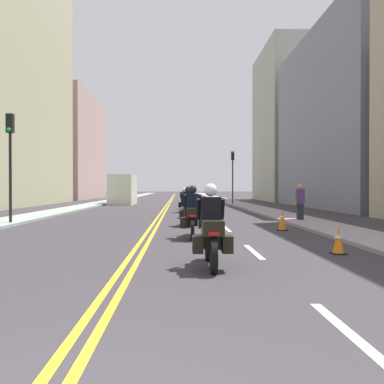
# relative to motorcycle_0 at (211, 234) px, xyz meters

# --- Properties ---
(ground_plane) EXTENTS (264.00, 264.00, 0.00)m
(ground_plane) POSITION_rel_motorcycle_0_xyz_m (-1.65, 42.11, -0.68)
(ground_plane) COLOR #373238
(sidewalk_left) EXTENTS (2.06, 144.00, 0.12)m
(sidewalk_left) POSITION_rel_motorcycle_0_xyz_m (-8.42, 42.11, -0.62)
(sidewalk_left) COLOR #93A097
(sidewalk_left) RESTS_ON ground
(sidewalk_right) EXTENTS (2.06, 144.00, 0.12)m
(sidewalk_right) POSITION_rel_motorcycle_0_xyz_m (5.12, 42.11, -0.62)
(sidewalk_right) COLOR #9E9097
(sidewalk_right) RESTS_ON ground
(centreline_yellow_inner) EXTENTS (0.12, 132.00, 0.01)m
(centreline_yellow_inner) POSITION_rel_motorcycle_0_xyz_m (-1.77, 42.11, -0.67)
(centreline_yellow_inner) COLOR yellow
(centreline_yellow_inner) RESTS_ON ground
(centreline_yellow_outer) EXTENTS (0.12, 132.00, 0.01)m
(centreline_yellow_outer) POSITION_rel_motorcycle_0_xyz_m (-1.53, 42.11, -0.67)
(centreline_yellow_outer) COLOR yellow
(centreline_yellow_outer) RESTS_ON ground
(lane_dashes_white) EXTENTS (0.14, 56.40, 0.01)m
(lane_dashes_white) POSITION_rel_motorcycle_0_xyz_m (1.22, 23.11, -0.67)
(lane_dashes_white) COLOR silver
(lane_dashes_white) RESTS_ON ground
(building_right_1) EXTENTS (8.96, 19.93, 14.02)m
(building_right_1) POSITION_rel_motorcycle_0_xyz_m (14.13, 25.51, 6.33)
(building_right_1) COLOR slate
(building_right_1) RESTS_ON ground
(building_left_2) EXTENTS (7.85, 20.42, 14.78)m
(building_left_2) POSITION_rel_motorcycle_0_xyz_m (-16.88, 54.58, 6.71)
(building_left_2) COLOR tan
(building_left_2) RESTS_ON ground
(building_right_2) EXTENTS (8.98, 13.92, 18.62)m
(building_right_2) POSITION_rel_motorcycle_0_xyz_m (14.14, 44.22, 8.63)
(building_right_2) COLOR #9A9F90
(building_right_2) RESTS_ON ground
(motorcycle_0) EXTENTS (0.76, 2.13, 1.67)m
(motorcycle_0) POSITION_rel_motorcycle_0_xyz_m (0.00, 0.00, 0.00)
(motorcycle_0) COLOR black
(motorcycle_0) RESTS_ON ground
(motorcycle_1) EXTENTS (0.77, 2.30, 1.67)m
(motorcycle_1) POSITION_rel_motorcycle_0_xyz_m (-0.20, 5.04, 0.00)
(motorcycle_1) COLOR black
(motorcycle_1) RESTS_ON ground
(motorcycle_2) EXTENTS (0.77, 2.16, 1.65)m
(motorcycle_2) POSITION_rel_motorcycle_0_xyz_m (-0.24, 9.38, -0.02)
(motorcycle_2) COLOR black
(motorcycle_2) RESTS_ON ground
(motorcycle_3) EXTENTS (0.76, 2.20, 1.58)m
(motorcycle_3) POSITION_rel_motorcycle_0_xyz_m (-0.00, 14.20, -0.03)
(motorcycle_3) COLOR black
(motorcycle_3) RESTS_ON ground
(motorcycle_4) EXTENTS (0.77, 2.20, 1.57)m
(motorcycle_4) POSITION_rel_motorcycle_0_xyz_m (-0.26, 19.21, -0.04)
(motorcycle_4) COLOR black
(motorcycle_4) RESTS_ON ground
(motorcycle_5) EXTENTS (0.77, 2.11, 1.60)m
(motorcycle_5) POSITION_rel_motorcycle_0_xyz_m (-0.06, 23.65, -0.02)
(motorcycle_5) COLOR black
(motorcycle_5) RESTS_ON ground
(motorcycle_6) EXTENTS (0.78, 2.25, 1.65)m
(motorcycle_6) POSITION_rel_motorcycle_0_xyz_m (-0.03, 28.48, -0.02)
(motorcycle_6) COLOR black
(motorcycle_6) RESTS_ON ground
(traffic_cone_0) EXTENTS (0.36, 0.36, 0.79)m
(traffic_cone_0) POSITION_rel_motorcycle_0_xyz_m (3.22, 7.39, -0.28)
(traffic_cone_0) COLOR black
(traffic_cone_0) RESTS_ON ground
(traffic_cone_1) EXTENTS (0.33, 0.33, 0.66)m
(traffic_cone_1) POSITION_rel_motorcycle_0_xyz_m (3.18, 1.66, -0.35)
(traffic_cone_1) COLOR black
(traffic_cone_1) RESTS_ON ground
(traffic_light_near) EXTENTS (0.28, 0.38, 4.72)m
(traffic_light_near) POSITION_rel_motorcycle_0_xyz_m (-7.78, 9.95, 2.57)
(traffic_light_near) COLOR black
(traffic_light_near) RESTS_ON ground
(traffic_light_far) EXTENTS (0.28, 0.38, 5.03)m
(traffic_light_far) POSITION_rel_motorcycle_0_xyz_m (4.49, 32.02, 2.78)
(traffic_light_far) COLOR black
(traffic_light_far) RESTS_ON ground
(pedestrian_0) EXTENTS (0.49, 0.24, 1.76)m
(pedestrian_0) POSITION_rel_motorcycle_0_xyz_m (4.97, 11.16, 0.23)
(pedestrian_0) COLOR #212731
(pedestrian_0) RESTS_ON ground
(parked_truck) EXTENTS (2.20, 6.50, 2.80)m
(parked_truck) POSITION_rel_motorcycle_0_xyz_m (-5.98, 33.31, 0.60)
(parked_truck) COLOR #B0C3BA
(parked_truck) RESTS_ON ground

